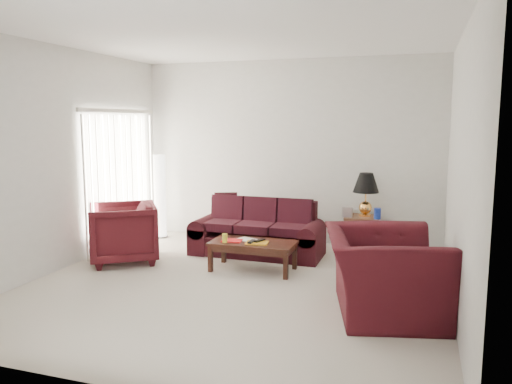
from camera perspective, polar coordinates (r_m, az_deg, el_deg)
floor at (r=6.23m, az=-2.50°, el=-10.67°), size 5.00×5.00×0.00m
blinds at (r=8.23m, az=-15.19°, el=1.38°), size 0.10×2.00×2.16m
sofa at (r=7.52m, az=0.12°, el=-4.20°), size 1.98×0.89×0.80m
throw_pillow at (r=8.28m, az=-3.47°, el=-1.37°), size 0.42×0.31×0.39m
end_table at (r=7.89m, az=12.02°, el=-4.71°), size 0.56×0.56×0.55m
table_lamp at (r=7.82m, az=12.43°, el=-0.29°), size 0.47×0.47×0.67m
clock at (r=7.73m, az=10.40°, el=-2.26°), size 0.16×0.09×0.15m
blue_canister at (r=7.67m, az=13.71°, el=-2.41°), size 0.12×0.12×0.16m
picture_frame at (r=7.99m, az=11.00°, el=-1.87°), size 0.16×0.19×0.06m
floor_lamp at (r=8.73m, az=-10.93°, el=-0.45°), size 0.24×0.24×1.45m
armchair_left at (r=7.39m, az=-14.98°, el=-4.53°), size 1.28×1.27×0.85m
armchair_right at (r=5.44m, az=14.33°, el=-8.99°), size 1.44×1.56×0.86m
coffee_table at (r=6.78m, az=-0.35°, el=-7.33°), size 1.23×0.80×0.40m
magazine_red at (r=6.77m, az=-2.73°, el=-5.57°), size 0.27×0.21×0.01m
magazine_white at (r=6.83m, az=-1.09°, el=-5.45°), size 0.30×0.27×0.01m
magazine_orange at (r=6.64m, az=0.12°, el=-5.82°), size 0.32×0.26×0.02m
remote_a at (r=6.62m, az=-0.52°, el=-5.68°), size 0.06×0.18×0.02m
remote_b at (r=6.68m, az=0.41°, el=-5.55°), size 0.11×0.19×0.02m
yellow_glass at (r=6.70m, az=-3.58°, el=-5.28°), size 0.08×0.08×0.12m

